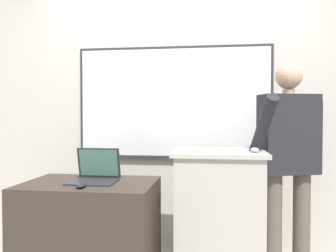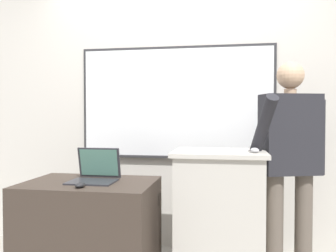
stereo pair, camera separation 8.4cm
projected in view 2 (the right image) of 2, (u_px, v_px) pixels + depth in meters
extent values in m
cube|color=beige|center=(178.00, 95.00, 3.38)|extent=(6.40, 0.12, 2.89)
cube|color=#2D2D30|center=(176.00, 103.00, 3.31)|extent=(1.81, 0.02, 1.05)
cube|color=white|center=(176.00, 103.00, 3.31)|extent=(1.76, 0.02, 1.00)
cube|color=#2D2D30|center=(176.00, 157.00, 3.31)|extent=(1.58, 0.04, 0.02)
cube|color=#BCB7AD|center=(219.00, 220.00, 2.59)|extent=(0.61, 0.49, 0.96)
cube|color=#BCB7AD|center=(219.00, 153.00, 2.57)|extent=(0.67, 0.54, 0.03)
cube|color=#382D26|center=(90.00, 236.00, 2.53)|extent=(0.92, 0.64, 0.77)
cylinder|color=brown|center=(274.00, 227.00, 2.68)|extent=(0.13, 0.13, 0.80)
cylinder|color=brown|center=(303.00, 226.00, 2.71)|extent=(0.13, 0.13, 0.80)
cube|color=#232328|center=(290.00, 134.00, 2.67)|extent=(0.47, 0.33, 0.60)
cylinder|color=tan|center=(290.00, 92.00, 2.66)|extent=(0.09, 0.09, 0.04)
sphere|color=tan|center=(290.00, 75.00, 2.66)|extent=(0.20, 0.20, 0.20)
cylinder|color=#232328|center=(262.00, 131.00, 2.47)|extent=(0.20, 0.42, 0.50)
cylinder|color=#232328|center=(319.00, 137.00, 2.70)|extent=(0.08, 0.08, 0.57)
cube|color=#28282D|center=(92.00, 182.00, 2.48)|extent=(0.32, 0.24, 0.01)
cube|color=#28282D|center=(99.00, 163.00, 2.62)|extent=(0.32, 0.06, 0.22)
cube|color=#4C7A6B|center=(99.00, 163.00, 2.61)|extent=(0.28, 0.05, 0.20)
cube|color=silver|center=(219.00, 150.00, 2.51)|extent=(0.39, 0.14, 0.02)
ellipsoid|color=black|center=(80.00, 185.00, 2.31)|extent=(0.06, 0.10, 0.03)
ellipsoid|color=#BCBCC1|center=(255.00, 150.00, 2.45)|extent=(0.06, 0.10, 0.03)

